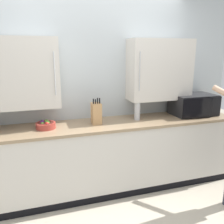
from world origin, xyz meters
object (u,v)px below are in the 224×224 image
(knife_block, at_px, (96,113))
(thermos_flask, at_px, (137,111))
(microwave_oven, at_px, (192,105))
(fruit_bowl, at_px, (46,125))

(knife_block, distance_m, thermos_flask, 0.55)
(microwave_oven, height_order, fruit_bowl, microwave_oven)
(thermos_flask, bearing_deg, fruit_bowl, -179.14)
(knife_block, relative_size, thermos_flask, 1.34)
(knife_block, bearing_deg, microwave_oven, 0.67)
(fruit_bowl, height_order, thermos_flask, thermos_flask)
(microwave_oven, xyz_separation_m, fruit_bowl, (-2.00, -0.03, -0.10))
(knife_block, xyz_separation_m, thermos_flask, (0.55, 0.00, -0.01))
(fruit_bowl, xyz_separation_m, knife_block, (0.61, 0.01, 0.09))
(microwave_oven, distance_m, fruit_bowl, 2.00)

